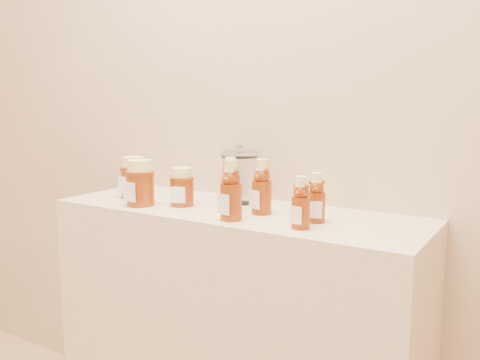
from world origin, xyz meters
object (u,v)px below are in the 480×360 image
Objects in this scene: bear_bottle_back_left at (230,180)px; honey_jar_left at (133,177)px; display_table at (234,343)px; bear_bottle_front_left at (231,186)px; glass_canister at (239,175)px.

honey_jar_left is at bearing -175.06° from bear_bottle_back_left.
bear_bottle_front_left is (0.07, -0.13, 0.55)m from display_table.
display_table is 6.43× the size of bear_bottle_back_left.
bear_bottle_back_left is at bearing 7.95° from honey_jar_left.
glass_canister is at bearing 113.17° from bear_bottle_back_left.
bear_bottle_front_left is 1.37× the size of honey_jar_left.
glass_canister is at bearing 25.30° from honey_jar_left.
bear_bottle_front_left is at bearing -60.51° from display_table.
glass_canister reaches higher than honey_jar_left.
bear_bottle_front_left is (0.07, -0.11, 0.00)m from bear_bottle_back_left.
display_table is 0.66m from honey_jar_left.
display_table is 6.14× the size of bear_bottle_front_left.
bear_bottle_back_left is at bearing -100.81° from display_table.
display_table is at bearing 10.12° from honey_jar_left.
bear_bottle_back_left is 0.13m from bear_bottle_front_left.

